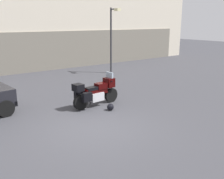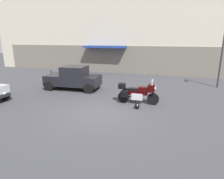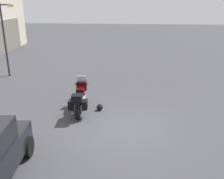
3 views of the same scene
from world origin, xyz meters
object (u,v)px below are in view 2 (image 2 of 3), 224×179
(motorcycle, at_px, (137,93))
(streetlamp_curbside, at_px, (223,50))
(bollard_curbside, at_px, (51,74))
(helmet, at_px, (137,106))
(car_hatchback_near, at_px, (73,78))

(motorcycle, bearing_deg, streetlamp_curbside, 43.52)
(bollard_curbside, bearing_deg, helmet, -29.43)
(car_hatchback_near, bearing_deg, streetlamp_curbside, -164.02)
(motorcycle, bearing_deg, bollard_curbside, 150.59)
(motorcycle, relative_size, helmet, 8.09)
(helmet, xyz_separation_m, car_hatchback_near, (-5.04, 2.46, 0.67))
(streetlamp_curbside, distance_m, bollard_curbside, 13.64)
(motorcycle, xyz_separation_m, streetlamp_curbside, (4.91, 5.34, 2.07))
(car_hatchback_near, distance_m, streetlamp_curbside, 10.63)
(motorcycle, distance_m, helmet, 0.97)
(bollard_curbside, bearing_deg, motorcycle, -25.52)
(helmet, bearing_deg, car_hatchback_near, 153.97)
(motorcycle, xyz_separation_m, car_hatchback_near, (-4.88, 1.64, 0.19))
(streetlamp_curbside, bearing_deg, helmet, -127.58)
(motorcycle, height_order, helmet, motorcycle)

